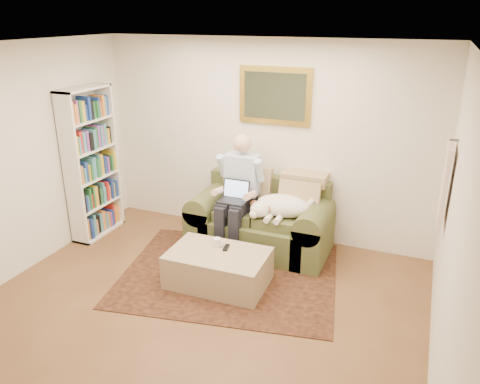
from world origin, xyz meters
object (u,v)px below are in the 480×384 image
Objects in this scene: sofa at (260,226)px; coffee_mug at (217,242)px; sleeping_dog at (283,206)px; seated_man at (237,196)px; ottoman at (218,268)px; laptop at (234,195)px; bookshelf at (91,164)px.

coffee_mug is at bearing -103.25° from sofa.
sofa reaches higher than sleeping_dog.
seated_man reaches higher than ottoman.
seated_man reaches higher than coffee_mug.
bookshelf reaches higher than laptop.
laptop is at bearing 99.43° from ottoman.
laptop is at bearing 95.21° from coffee_mug.
coffee_mug is at bearing -84.79° from laptop.
sofa is 1.19× the size of seated_man.
bookshelf reaches higher than coffee_mug.
sofa is 1.02m from ottoman.
bookshelf reaches higher than ottoman.
coffee_mug is at bearing 118.03° from ottoman.
sleeping_dog is at bearing 13.64° from laptop.
sofa reaches higher than coffee_mug.
sofa is 1.62× the size of ottoman.
laptop is 0.47× the size of sleeping_dog.
sofa is 5.15× the size of laptop.
laptop is at bearing -138.98° from sofa.
laptop is at bearing -90.00° from seated_man.
bookshelf is at bearing -172.53° from seated_man.
sleeping_dog reaches higher than coffee_mug.
laptop is 0.98m from ottoman.
sofa is 0.91m from coffee_mug.
sleeping_dog is 0.67× the size of ottoman.
bookshelf is (-2.11, 0.58, 0.80)m from ottoman.
sleeping_dog is (0.32, -0.09, 0.37)m from sofa.
laptop is (-0.26, -0.23, 0.47)m from sofa.
sleeping_dog is 7.25× the size of coffee_mug.
ottoman is 10.89× the size of coffee_mug.
ottoman is (0.13, -0.77, -0.58)m from laptop.
bookshelf reaches higher than sleeping_dog.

